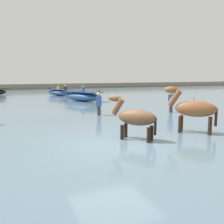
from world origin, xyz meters
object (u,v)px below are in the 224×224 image
(boat_mid_channel, at_px, (59,92))
(channel_buoy, at_px, (194,104))
(person_onlooker_right, at_px, (99,106))
(horse_trailing_chestnut, at_px, (193,110))
(person_onlooker_left, at_px, (171,104))
(horse_lead_bay, at_px, (135,119))
(boat_far_inshore, at_px, (82,96))

(boat_mid_channel, bearing_deg, channel_buoy, -63.00)
(channel_buoy, bearing_deg, person_onlooker_right, -172.86)
(horse_trailing_chestnut, xyz_separation_m, boat_mid_channel, (-1.14, 18.89, -0.51))
(horse_trailing_chestnut, xyz_separation_m, person_onlooker_right, (-1.79, 5.18, -0.38))
(person_onlooker_left, height_order, channel_buoy, person_onlooker_left)
(horse_lead_bay, height_order, channel_buoy, horse_lead_bay)
(person_onlooker_right, bearing_deg, channel_buoy, 7.14)
(horse_trailing_chestnut, distance_m, person_onlooker_right, 5.50)
(horse_lead_bay, xyz_separation_m, boat_mid_channel, (1.33, 18.95, -0.37))
(person_onlooker_left, bearing_deg, boat_mid_channel, 103.62)
(horse_trailing_chestnut, bearing_deg, person_onlooker_left, 62.53)
(boat_far_inshore, height_order, boat_mid_channel, boat_far_inshore)
(horse_trailing_chestnut, relative_size, person_onlooker_right, 1.29)
(boat_mid_channel, relative_size, person_onlooker_right, 1.91)
(boat_far_inshore, bearing_deg, person_onlooker_left, -70.97)
(horse_lead_bay, height_order, person_onlooker_right, horse_lead_bay)
(boat_far_inshore, bearing_deg, horse_trailing_chestnut, -87.83)
(horse_trailing_chestnut, height_order, channel_buoy, horse_trailing_chestnut)
(horse_trailing_chestnut, relative_size, boat_far_inshore, 0.51)
(horse_lead_bay, distance_m, boat_far_inshore, 12.93)
(horse_lead_bay, xyz_separation_m, person_onlooker_right, (0.67, 5.24, -0.23))
(boat_mid_channel, bearing_deg, person_onlooker_left, -76.38)
(person_onlooker_right, distance_m, channel_buoy, 7.25)
(boat_far_inshore, height_order, channel_buoy, boat_far_inshore)
(horse_trailing_chestnut, height_order, boat_mid_channel, horse_trailing_chestnut)
(person_onlooker_right, height_order, channel_buoy, person_onlooker_right)
(person_onlooker_right, bearing_deg, person_onlooker_left, -9.11)
(boat_far_inshore, bearing_deg, person_onlooker_right, -99.86)
(horse_trailing_chestnut, bearing_deg, boat_far_inshore, 92.17)
(boat_far_inshore, xyz_separation_m, person_onlooker_right, (-1.31, -7.54, 0.08))
(horse_trailing_chestnut, height_order, boat_far_inshore, horse_trailing_chestnut)
(horse_lead_bay, bearing_deg, person_onlooker_left, 43.55)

